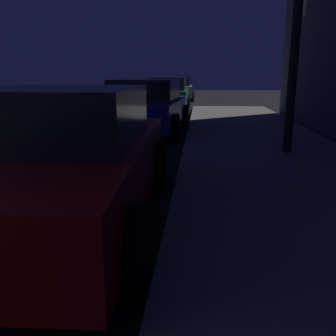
# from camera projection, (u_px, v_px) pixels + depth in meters

# --- Properties ---
(car_red) EXTENTS (2.20, 4.29, 1.43)m
(car_red) POSITION_uv_depth(u_px,v_px,m) (61.00, 157.00, 3.93)
(car_red) COLOR maroon
(car_red) RESTS_ON ground
(car_blue) EXTENTS (2.25, 4.34, 1.43)m
(car_blue) POSITION_uv_depth(u_px,v_px,m) (146.00, 106.00, 10.13)
(car_blue) COLOR navy
(car_blue) RESTS_ON ground
(car_green) EXTENTS (2.02, 4.16, 1.43)m
(car_green) POSITION_uv_depth(u_px,v_px,m) (168.00, 94.00, 16.74)
(car_green) COLOR #19592D
(car_green) RESTS_ON ground
(car_silver) EXTENTS (2.21, 4.65, 1.43)m
(car_silver) POSITION_uv_depth(u_px,v_px,m) (177.00, 89.00, 23.03)
(car_silver) COLOR #B7B7BF
(car_silver) RESTS_ON ground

